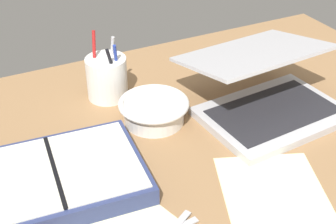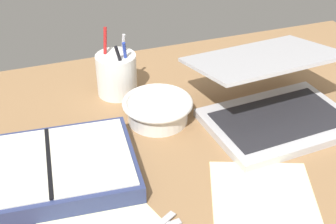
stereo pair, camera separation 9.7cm
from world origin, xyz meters
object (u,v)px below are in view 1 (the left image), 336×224
(laptop, at_px, (266,93))
(bowl, at_px, (154,110))
(pen_cup, at_px, (107,77))
(planner, at_px, (56,179))

(laptop, distance_m, bowl, 0.26)
(pen_cup, xyz_separation_m, planner, (-0.20, -0.27, -0.03))
(laptop, bearing_deg, bowl, 157.99)
(pen_cup, height_order, planner, pen_cup)
(bowl, bearing_deg, pen_cup, 110.64)
(laptop, distance_m, pen_cup, 0.38)
(laptop, distance_m, planner, 0.51)
(laptop, xyz_separation_m, pen_cup, (-0.30, 0.23, 0.00))
(laptop, relative_size, pen_cup, 2.03)
(laptop, relative_size, bowl, 2.13)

